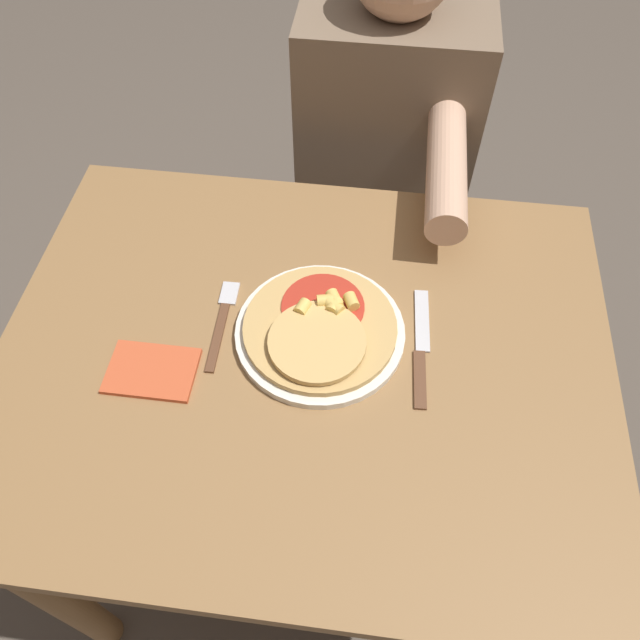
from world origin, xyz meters
name	(u,v)px	position (x,y,z in m)	size (l,w,h in m)	color
ground_plane	(310,515)	(0.00, 0.00, 0.00)	(8.00, 8.00, 0.00)	brown
dining_table	(305,396)	(0.00, 0.00, 0.62)	(0.95, 0.76, 0.76)	olive
plate	(320,332)	(0.02, 0.04, 0.77)	(0.27, 0.27, 0.01)	silver
pizza	(320,328)	(0.02, 0.03, 0.78)	(0.24, 0.24, 0.04)	tan
fork	(223,319)	(-0.14, 0.05, 0.76)	(0.03, 0.18, 0.00)	brown
knife	(421,348)	(0.18, 0.03, 0.76)	(0.03, 0.22, 0.00)	brown
napkin	(152,371)	(-0.22, -0.06, 0.76)	(0.13, 0.09, 0.01)	#C6512D
person_diner	(385,150)	(0.09, 0.61, 0.67)	(0.37, 0.52, 1.15)	#2D2D38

